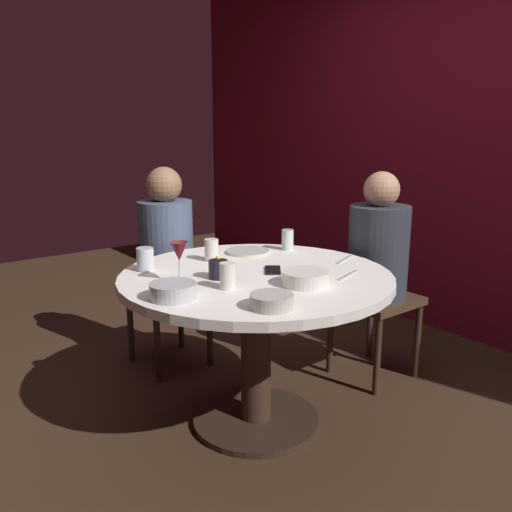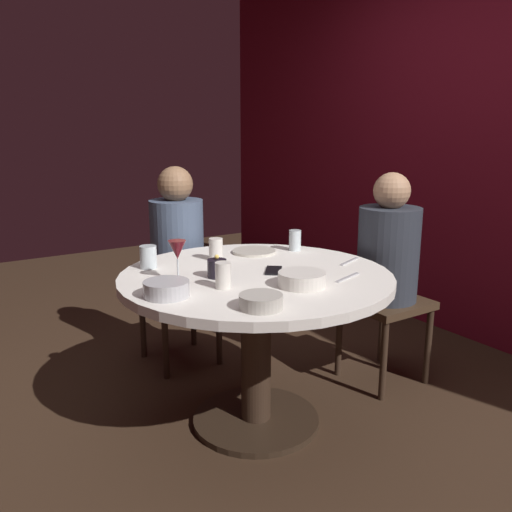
# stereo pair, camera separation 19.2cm
# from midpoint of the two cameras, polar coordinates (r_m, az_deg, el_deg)

# --- Properties ---
(ground_plane) EXTENTS (8.00, 8.00, 0.00)m
(ground_plane) POSITION_cam_midpoint_polar(r_m,az_deg,el_deg) (2.69, 2.14, -17.27)
(ground_plane) COLOR #382619
(back_wall) EXTENTS (6.00, 0.10, 2.60)m
(back_wall) POSITION_cam_midpoint_polar(r_m,az_deg,el_deg) (3.65, 26.62, 11.01)
(back_wall) COLOR maroon
(back_wall) RESTS_ON ground
(dining_table) EXTENTS (1.22, 1.22, 0.74)m
(dining_table) POSITION_cam_midpoint_polar(r_m,az_deg,el_deg) (2.44, 2.26, -5.74)
(dining_table) COLOR white
(dining_table) RESTS_ON ground
(seated_diner_left) EXTENTS (0.40, 0.40, 1.16)m
(seated_diner_left) POSITION_cam_midpoint_polar(r_m,az_deg,el_deg) (3.09, -6.63, 1.24)
(seated_diner_left) COLOR #3F2D1E
(seated_diner_left) RESTS_ON ground
(seated_diner_back) EXTENTS (0.40, 0.40, 1.15)m
(seated_diner_back) POSITION_cam_midpoint_polar(r_m,az_deg,el_deg) (2.95, 15.70, 0.04)
(seated_diner_back) COLOR #3F2D1E
(seated_diner_back) RESTS_ON ground
(candle_holder) EXTENTS (0.08, 0.08, 0.10)m
(candle_holder) POSITION_cam_midpoint_polar(r_m,az_deg,el_deg) (2.32, -1.83, -1.34)
(candle_holder) COLOR black
(candle_holder) RESTS_ON dining_table
(wine_glass) EXTENTS (0.08, 0.08, 0.18)m
(wine_glass) POSITION_cam_midpoint_polar(r_m,az_deg,el_deg) (2.25, -5.98, 0.45)
(wine_glass) COLOR silver
(wine_glass) RESTS_ON dining_table
(dinner_plate) EXTENTS (0.22, 0.22, 0.01)m
(dinner_plate) POSITION_cam_midpoint_polar(r_m,az_deg,el_deg) (2.77, 1.77, 0.47)
(dinner_plate) COLOR beige
(dinner_plate) RESTS_ON dining_table
(cell_phone) EXTENTS (0.15, 0.14, 0.01)m
(cell_phone) POSITION_cam_midpoint_polar(r_m,az_deg,el_deg) (2.43, 4.15, -1.57)
(cell_phone) COLOR black
(cell_phone) RESTS_ON dining_table
(bowl_serving_large) EXTENTS (0.18, 0.18, 0.06)m
(bowl_serving_large) POSITION_cam_midpoint_polar(r_m,az_deg,el_deg) (2.08, -6.92, -3.51)
(bowl_serving_large) COLOR #B7B7BC
(bowl_serving_large) RESTS_ON dining_table
(bowl_salad_center) EXTENTS (0.20, 0.20, 0.06)m
(bowl_salad_center) POSITION_cam_midpoint_polar(r_m,az_deg,el_deg) (2.21, 7.40, -2.49)
(bowl_salad_center) COLOR silver
(bowl_salad_center) RESTS_ON dining_table
(bowl_small_white) EXTENTS (0.16, 0.16, 0.05)m
(bowl_small_white) POSITION_cam_midpoint_polar(r_m,az_deg,el_deg) (1.94, 3.36, -4.89)
(bowl_small_white) COLOR #B2ADA3
(bowl_small_white) RESTS_ON dining_table
(cup_near_candle) EXTENTS (0.08, 0.08, 0.11)m
(cup_near_candle) POSITION_cam_midpoint_polar(r_m,az_deg,el_deg) (2.50, -9.25, -0.13)
(cup_near_candle) COLOR silver
(cup_near_candle) RESTS_ON dining_table
(cup_by_left_diner) EXTENTS (0.06, 0.06, 0.11)m
(cup_by_left_diner) POSITION_cam_midpoint_polar(r_m,az_deg,el_deg) (2.16, -0.99, -2.09)
(cup_by_left_diner) COLOR silver
(cup_by_left_diner) RESTS_ON dining_table
(cup_by_right_diner) EXTENTS (0.07, 0.07, 0.11)m
(cup_by_right_diner) POSITION_cam_midpoint_polar(r_m,az_deg,el_deg) (2.62, -2.21, 0.72)
(cup_by_right_diner) COLOR silver
(cup_by_right_diner) RESTS_ON dining_table
(cup_center_front) EXTENTS (0.06, 0.06, 0.11)m
(cup_center_front) POSITION_cam_midpoint_polar(r_m,az_deg,el_deg) (2.83, 6.11, 1.65)
(cup_center_front) COLOR silver
(cup_center_front) RESTS_ON dining_table
(fork_near_plate) EXTENTS (0.07, 0.18, 0.01)m
(fork_near_plate) POSITION_cam_midpoint_polar(r_m,az_deg,el_deg) (2.37, 12.02, -2.28)
(fork_near_plate) COLOR #B7B7BC
(fork_near_plate) RESTS_ON dining_table
(knife_near_plate) EXTENTS (0.08, 0.17, 0.01)m
(knife_near_plate) POSITION_cam_midpoint_polar(r_m,az_deg,el_deg) (2.65, 11.97, -0.58)
(knife_near_plate) COLOR #B7B7BC
(knife_near_plate) RESTS_ON dining_table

